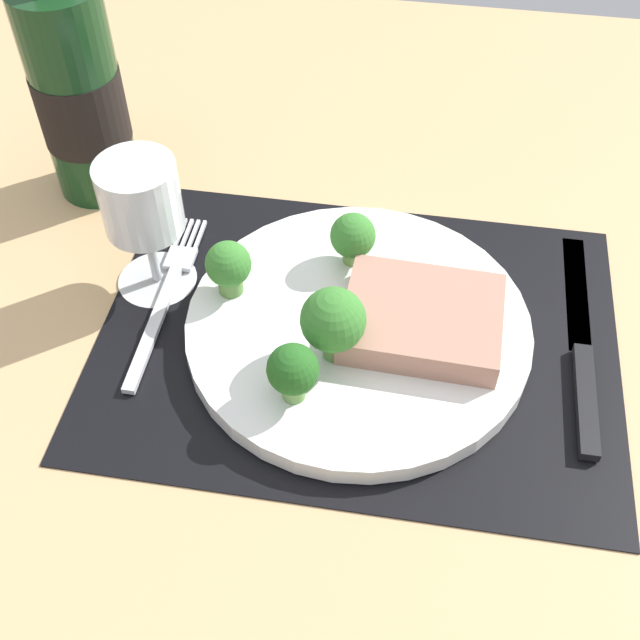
# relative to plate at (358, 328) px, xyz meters

# --- Properties ---
(ground_plane) EXTENTS (1.40, 1.10, 0.03)m
(ground_plane) POSITION_rel_plate_xyz_m (0.00, 0.00, -0.03)
(ground_plane) COLOR tan
(placemat) EXTENTS (0.41, 0.31, 0.00)m
(placemat) POSITION_rel_plate_xyz_m (0.00, 0.00, -0.01)
(placemat) COLOR black
(placemat) RESTS_ON ground_plane
(plate) EXTENTS (0.27, 0.27, 0.02)m
(plate) POSITION_rel_plate_xyz_m (0.00, 0.00, 0.00)
(plate) COLOR white
(plate) RESTS_ON placemat
(steak) EXTENTS (0.12, 0.10, 0.02)m
(steak) POSITION_rel_plate_xyz_m (0.05, 0.00, 0.02)
(steak) COLOR tan
(steak) RESTS_ON plate
(broccoli_near_steak) EXTENTS (0.04, 0.04, 0.05)m
(broccoli_near_steak) POSITION_rel_plate_xyz_m (-0.04, -0.08, 0.04)
(broccoli_near_steak) COLOR #6B994C
(broccoli_near_steak) RESTS_ON plate
(broccoli_back_left) EXTENTS (0.04, 0.04, 0.05)m
(broccoli_back_left) POSITION_rel_plate_xyz_m (-0.10, 0.02, 0.04)
(broccoli_back_left) COLOR #5B8942
(broccoli_back_left) RESTS_ON plate
(broccoli_front_edge) EXTENTS (0.05, 0.05, 0.06)m
(broccoli_front_edge) POSITION_rel_plate_xyz_m (-0.01, -0.04, 0.05)
(broccoli_front_edge) COLOR #5B8942
(broccoli_front_edge) RESTS_ON plate
(broccoli_center) EXTENTS (0.04, 0.04, 0.05)m
(broccoli_center) POSITION_rel_plate_xyz_m (-0.01, 0.07, 0.03)
(broccoli_center) COLOR #6B994C
(broccoli_center) RESTS_ON plate
(fork) EXTENTS (0.02, 0.19, 0.01)m
(fork) POSITION_rel_plate_xyz_m (-0.16, 0.01, -0.01)
(fork) COLOR silver
(fork) RESTS_ON placemat
(knife) EXTENTS (0.02, 0.23, 0.01)m
(knife) POSITION_rel_plate_xyz_m (0.17, 0.01, -0.00)
(knife) COLOR black
(knife) RESTS_ON placemat
(wine_bottle) EXTENTS (0.08, 0.08, 0.28)m
(wine_bottle) POSITION_rel_plate_xyz_m (-0.26, 0.15, 0.09)
(wine_bottle) COLOR #143819
(wine_bottle) RESTS_ON ground_plane
(wine_glass) EXTENTS (0.07, 0.07, 0.12)m
(wine_glass) POSITION_rel_plate_xyz_m (-0.17, 0.03, 0.07)
(wine_glass) COLOR silver
(wine_glass) RESTS_ON ground_plane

